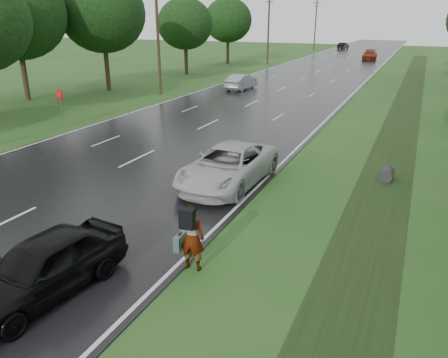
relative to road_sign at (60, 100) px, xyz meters
name	(u,v)px	position (x,y,z in m)	size (l,w,h in m)	color
ground	(1,225)	(8.50, -12.00, -1.64)	(220.00, 220.00, 0.00)	#224A1A
road	(312,74)	(8.50, 33.00, -1.62)	(14.00, 180.00, 0.04)	black
edge_stripe_east	(370,77)	(15.25, 33.00, -1.60)	(0.12, 180.00, 0.01)	silver
edge_stripe_west	(260,71)	(1.75, 33.00, -1.60)	(0.12, 180.00, 0.01)	silver
center_line	(312,74)	(8.50, 33.00, -1.60)	(0.12, 180.00, 0.01)	silver
drainage_ditch	(399,133)	(20.00, 6.71, -1.61)	(2.20, 120.00, 0.56)	black
road_sign	(60,100)	(0.00, 0.00, 0.00)	(0.50, 0.06, 2.30)	slate
utility_pole_mid	(158,34)	(-0.70, 13.00, 3.55)	(1.60, 0.26, 10.00)	#372716
utility_pole_far	(268,27)	(-0.70, 43.00, 3.55)	(1.60, 0.26, 10.00)	#372716
utility_pole_distant	(315,24)	(-0.70, 73.00, 3.55)	(1.60, 0.26, 10.00)	#372716
tree_west_c	(102,13)	(-6.50, 13.00, 5.27)	(7.80, 7.80, 10.43)	#372716
tree_west_d	(185,24)	(-5.70, 27.00, 4.18)	(6.60, 6.60, 8.80)	#372716
tree_west_e	(15,14)	(-9.50, 6.00, 5.19)	(8.00, 8.00, 10.44)	#372716
tree_west_f	(228,20)	(-6.30, 41.00, 4.49)	(7.00, 7.00, 9.29)	#372716
pedestrian	(191,236)	(15.68, -11.75, -0.64)	(0.91, 0.77, 1.95)	#A5998C
white_pickup	(228,166)	(14.00, -5.37, -0.80)	(2.66, 5.76, 1.60)	#B8B8B8
dark_sedan	(43,266)	(12.89, -14.32, -0.83)	(1.83, 4.54, 1.55)	black
silver_sedan	(241,82)	(4.99, 18.44, -0.88)	(1.54, 4.40, 1.45)	gray
far_car_red	(370,55)	(12.52, 55.52, -0.84)	(2.15, 5.28, 1.53)	maroon
far_car_dark	(343,46)	(4.24, 79.14, -0.91)	(1.46, 4.19, 1.38)	black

